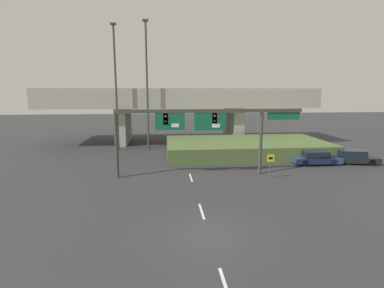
% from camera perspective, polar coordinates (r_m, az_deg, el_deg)
% --- Properties ---
extents(ground_plane, '(160.00, 160.00, 0.00)m').
position_cam_1_polar(ground_plane, '(16.27, 3.14, -16.50)').
color(ground_plane, '#2D2D30').
extents(lane_markings, '(0.14, 38.34, 0.01)m').
position_cam_1_polar(lane_markings, '(28.98, -0.86, -4.36)').
color(lane_markings, silver).
rests_on(lane_markings, ground).
extents(signal_gantry, '(15.93, 0.44, 5.75)m').
position_cam_1_polar(signal_gantry, '(25.28, 2.18, 4.24)').
color(signal_gantry, '#383D33').
rests_on(signal_gantry, ground).
extents(speed_limit_sign, '(0.60, 0.11, 2.10)m').
position_cam_1_polar(speed_limit_sign, '(25.75, 14.70, -3.42)').
color(speed_limit_sign, '#4C4C4C').
rests_on(speed_limit_sign, ground).
extents(highway_light_pole_near, '(0.70, 0.36, 14.95)m').
position_cam_1_polar(highway_light_pole_near, '(37.51, -14.31, 10.77)').
color(highway_light_pole_near, '#383D33').
rests_on(highway_light_pole_near, ground).
extents(highway_light_pole_far, '(0.70, 0.36, 15.43)m').
position_cam_1_polar(highway_light_pole_far, '(37.23, -8.56, 11.34)').
color(highway_light_pole_far, '#383D33').
rests_on(highway_light_pole_far, ground).
extents(overpass_bridge, '(36.96, 9.28, 7.53)m').
position_cam_1_polar(overpass_bridge, '(42.63, -2.47, 7.57)').
color(overpass_bridge, '#A39E93').
rests_on(overpass_bridge, ground).
extents(grass_embankment, '(18.03, 9.57, 1.57)m').
position_cam_1_polar(grass_embankment, '(35.07, 10.16, -0.64)').
color(grass_embankment, '#4C6033').
rests_on(grass_embankment, ground).
extents(parked_sedan_near_right, '(4.97, 2.49, 1.40)m').
position_cam_1_polar(parked_sedan_near_right, '(32.81, 16.64, -1.90)').
color(parked_sedan_near_right, silver).
rests_on(parked_sedan_near_right, ground).
extents(parked_sedan_mid_right, '(4.73, 2.03, 1.35)m').
position_cam_1_polar(parked_sedan_mid_right, '(32.43, 22.50, -2.44)').
color(parked_sedan_mid_right, navy).
rests_on(parked_sedan_mid_right, ground).
extents(parked_sedan_far_right, '(5.03, 2.73, 1.37)m').
position_cam_1_polar(parked_sedan_far_right, '(34.25, 28.24, -2.23)').
color(parked_sedan_far_right, black).
rests_on(parked_sedan_far_right, ground).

